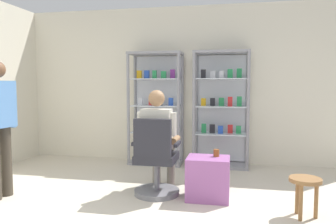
{
  "coord_description": "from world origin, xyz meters",
  "views": [
    {
      "loc": [
        0.76,
        -2.76,
        1.35
      ],
      "look_at": [
        -0.08,
        1.43,
        1.0
      ],
      "focal_mm": 35.3,
      "sensor_mm": 36.0,
      "label": 1
    }
  ],
  "objects_px": {
    "wooden_stool": "(305,186)",
    "seated_shopkeeper": "(159,136)",
    "tea_glass": "(216,153)",
    "display_cabinet_left": "(157,107)",
    "display_cabinet_right": "(221,108)",
    "office_chair": "(156,164)",
    "storage_crate": "(208,178)"
  },
  "relations": [
    {
      "from": "office_chair",
      "to": "seated_shopkeeper",
      "type": "xyz_separation_m",
      "value": [
        0.0,
        0.16,
        0.32
      ]
    },
    {
      "from": "display_cabinet_left",
      "to": "office_chair",
      "type": "bearing_deg",
      "value": -77.03
    },
    {
      "from": "display_cabinet_right",
      "to": "storage_crate",
      "type": "relative_size",
      "value": 3.8
    },
    {
      "from": "display_cabinet_right",
      "to": "office_chair",
      "type": "distance_m",
      "value": 1.92
    },
    {
      "from": "office_chair",
      "to": "wooden_stool",
      "type": "xyz_separation_m",
      "value": [
        1.64,
        -0.35,
        -0.06
      ]
    },
    {
      "from": "display_cabinet_right",
      "to": "office_chair",
      "type": "bearing_deg",
      "value": -112.9
    },
    {
      "from": "office_chair",
      "to": "wooden_stool",
      "type": "distance_m",
      "value": 1.68
    },
    {
      "from": "display_cabinet_right",
      "to": "wooden_stool",
      "type": "relative_size",
      "value": 4.62
    },
    {
      "from": "display_cabinet_left",
      "to": "seated_shopkeeper",
      "type": "height_order",
      "value": "display_cabinet_left"
    },
    {
      "from": "display_cabinet_right",
      "to": "seated_shopkeeper",
      "type": "relative_size",
      "value": 1.47
    },
    {
      "from": "display_cabinet_right",
      "to": "wooden_stool",
      "type": "bearing_deg",
      "value": -65.44
    },
    {
      "from": "display_cabinet_left",
      "to": "seated_shopkeeper",
      "type": "bearing_deg",
      "value": -75.67
    },
    {
      "from": "display_cabinet_left",
      "to": "wooden_stool",
      "type": "distance_m",
      "value": 2.95
    },
    {
      "from": "tea_glass",
      "to": "wooden_stool",
      "type": "xyz_separation_m",
      "value": [
        0.92,
        -0.43,
        -0.21
      ]
    },
    {
      "from": "office_chair",
      "to": "wooden_stool",
      "type": "relative_size",
      "value": 2.33
    },
    {
      "from": "seated_shopkeeper",
      "to": "tea_glass",
      "type": "distance_m",
      "value": 0.75
    },
    {
      "from": "office_chair",
      "to": "display_cabinet_left",
      "type": "bearing_deg",
      "value": 102.97
    },
    {
      "from": "storage_crate",
      "to": "tea_glass",
      "type": "height_order",
      "value": "tea_glass"
    },
    {
      "from": "storage_crate",
      "to": "tea_glass",
      "type": "distance_m",
      "value": 0.31
    },
    {
      "from": "display_cabinet_left",
      "to": "display_cabinet_right",
      "type": "relative_size",
      "value": 1.0
    },
    {
      "from": "office_chair",
      "to": "wooden_stool",
      "type": "bearing_deg",
      "value": -12.04
    },
    {
      "from": "wooden_stool",
      "to": "seated_shopkeeper",
      "type": "bearing_deg",
      "value": 162.63
    },
    {
      "from": "display_cabinet_right",
      "to": "seated_shopkeeper",
      "type": "distance_m",
      "value": 1.7
    },
    {
      "from": "display_cabinet_left",
      "to": "display_cabinet_right",
      "type": "distance_m",
      "value": 1.1
    },
    {
      "from": "tea_glass",
      "to": "display_cabinet_right",
      "type": "bearing_deg",
      "value": 90.43
    },
    {
      "from": "display_cabinet_right",
      "to": "wooden_stool",
      "type": "xyz_separation_m",
      "value": [
        0.93,
        -2.04,
        -0.64
      ]
    },
    {
      "from": "office_chair",
      "to": "storage_crate",
      "type": "distance_m",
      "value": 0.65
    },
    {
      "from": "display_cabinet_right",
      "to": "tea_glass",
      "type": "height_order",
      "value": "display_cabinet_right"
    },
    {
      "from": "display_cabinet_right",
      "to": "tea_glass",
      "type": "distance_m",
      "value": 1.66
    },
    {
      "from": "display_cabinet_right",
      "to": "tea_glass",
      "type": "xyz_separation_m",
      "value": [
        0.01,
        -1.61,
        -0.42
      ]
    },
    {
      "from": "display_cabinet_left",
      "to": "tea_glass",
      "type": "bearing_deg",
      "value": -55.32
    },
    {
      "from": "display_cabinet_right",
      "to": "tea_glass",
      "type": "bearing_deg",
      "value": -89.57
    }
  ]
}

